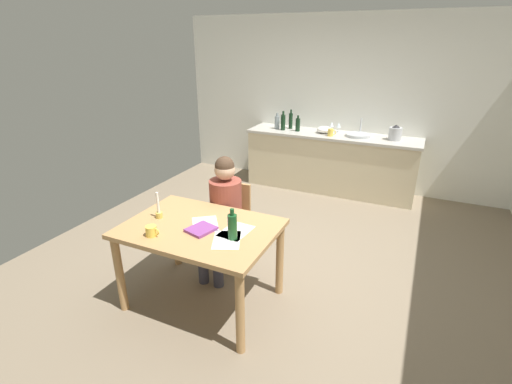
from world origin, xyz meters
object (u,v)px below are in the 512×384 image
at_px(bottle_wine_red, 291,121).
at_px(bottle_sauce, 298,124).
at_px(bottle_oil, 277,122).
at_px(mixing_bowl, 324,130).
at_px(teacup_on_counter, 331,132).
at_px(candlestick, 159,211).
at_px(coffee_mug, 151,231).
at_px(sink_unit, 358,135).
at_px(person_seated, 223,208).
at_px(chair_at_table, 230,221).
at_px(wine_bottle_on_table, 232,226).
at_px(wine_glass_by_kettle, 332,125).
at_px(bottle_vinegar, 283,122).
at_px(wine_glass_near_sink, 339,125).
at_px(stovetop_kettle, 395,133).
at_px(dining_table, 200,238).
at_px(book_magazine, 201,229).

relative_size(bottle_wine_red, bottle_sauce, 1.23).
xyz_separation_m(bottle_oil, bottle_wine_red, (0.19, 0.10, 0.02)).
distance_m(mixing_bowl, teacup_on_counter, 0.20).
height_order(candlestick, bottle_oil, bottle_oil).
bearing_deg(coffee_mug, teacup_on_counter, 79.86).
bearing_deg(mixing_bowl, sink_unit, 0.42).
height_order(person_seated, coffee_mug, person_seated).
height_order(chair_at_table, wine_bottle_on_table, wine_bottle_on_table).
distance_m(chair_at_table, coffee_mug, 1.06).
distance_m(bottle_sauce, wine_glass_by_kettle, 0.52).
distance_m(bottle_vinegar, mixing_bowl, 0.66).
relative_size(wine_glass_near_sink, teacup_on_counter, 1.26).
bearing_deg(mixing_bowl, wine_glass_by_kettle, 64.44).
height_order(coffee_mug, wine_glass_by_kettle, wine_glass_by_kettle).
bearing_deg(bottle_oil, mixing_bowl, 2.33).
distance_m(bottle_vinegar, wine_glass_by_kettle, 0.75).
bearing_deg(wine_glass_by_kettle, mixing_bowl, -115.56).
height_order(chair_at_table, wine_glass_by_kettle, wine_glass_by_kettle).
relative_size(coffee_mug, wine_glass_near_sink, 0.80).
xyz_separation_m(coffee_mug, candlestick, (-0.16, 0.29, 0.02)).
bearing_deg(teacup_on_counter, wine_bottle_on_table, -89.69).
xyz_separation_m(bottle_vinegar, stovetop_kettle, (1.67, 0.07, -0.03)).
height_order(stovetop_kettle, teacup_on_counter, stovetop_kettle).
bearing_deg(bottle_vinegar, coffee_mug, -86.81).
height_order(coffee_mug, wine_bottle_on_table, wine_bottle_on_table).
xyz_separation_m(dining_table, mixing_bowl, (0.20, 3.19, 0.30)).
bearing_deg(wine_glass_near_sink, book_magazine, -95.48).
distance_m(bottle_oil, teacup_on_counter, 0.91).
xyz_separation_m(person_seated, bottle_oil, (-0.48, 2.60, 0.33)).
height_order(bottle_sauce, wine_glass_near_sink, bottle_sauce).
height_order(sink_unit, bottle_sauce, bottle_sauce).
distance_m(dining_table, bottle_oil, 3.22).
distance_m(sink_unit, bottle_sauce, 0.93).
xyz_separation_m(coffee_mug, book_magazine, (0.31, 0.24, -0.03)).
relative_size(book_magazine, mixing_bowl, 0.95).
bearing_deg(person_seated, bottle_wine_red, 96.01).
distance_m(bottle_vinegar, teacup_on_counter, 0.79).
height_order(book_magazine, bottle_vinegar, bottle_vinegar).
relative_size(book_magazine, bottle_vinegar, 0.73).
bearing_deg(sink_unit, bottle_vinegar, -176.22).
bearing_deg(wine_bottle_on_table, wine_glass_by_kettle, 91.39).
bearing_deg(dining_table, chair_at_table, 98.07).
height_order(wine_bottle_on_table, stovetop_kettle, stovetop_kettle).
relative_size(bottle_vinegar, stovetop_kettle, 1.35).
bearing_deg(bottle_oil, dining_table, -79.79).
bearing_deg(chair_at_table, sink_unit, 72.01).
distance_m(person_seated, teacup_on_counter, 2.54).
xyz_separation_m(book_magazine, bottle_vinegar, (-0.50, 3.17, 0.25)).
distance_m(candlestick, wine_glass_by_kettle, 3.42).
height_order(dining_table, bottle_wine_red, bottle_wine_red).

